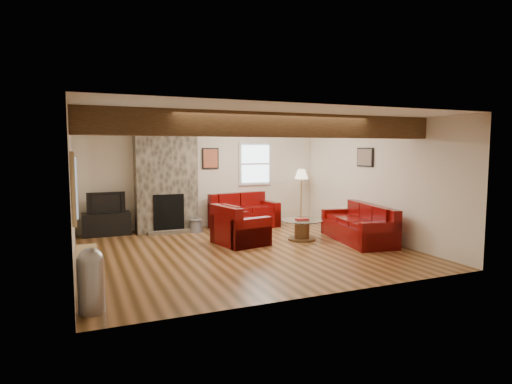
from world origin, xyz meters
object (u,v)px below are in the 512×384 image
Objects in this scene: sofa_three at (358,223)px; television at (106,202)px; loveseat at (244,211)px; armchair_red at (240,224)px; tv_cabinet at (107,224)px; coffee_table at (302,230)px; floor_lamp at (301,177)px.

sofa_three is 5.53m from television.
television is (-4.82, 2.68, 0.37)m from sofa_three.
loveseat is 1.93× the size of television.
armchair_red is at bearing -123.60° from loveseat.
armchair_red reaches higher than tv_cabinet.
sofa_three is 2.00× the size of armchair_red.
tv_cabinet is (-3.20, 0.30, -0.16)m from loveseat.
television reaches higher than armchair_red.
coffee_table is at bearing -29.24° from television.
loveseat is 1.12× the size of floor_lamp.
armchair_red is at bearing -143.55° from floor_lamp.
sofa_three reaches higher than tv_cabinet.
loveseat is 3.22m from tv_cabinet.
coffee_table is 2.38m from floor_lamp.
floor_lamp is (2.37, 1.75, 0.80)m from armchair_red.
coffee_table is at bearing -118.45° from floor_lamp.
armchair_red is 1.36m from coffee_table.
tv_cabinet is at bearing 0.00° from television.
loveseat is at bearing -5.35° from tv_cabinet.
television is (0.00, 0.00, 0.49)m from tv_cabinet.
armchair_red is 1.12× the size of coffee_table.
loveseat is (-1.62, 2.38, 0.03)m from sofa_three.
loveseat reaches higher than coffee_table.
loveseat is 1.93m from coffee_table.
sofa_three is 2.59m from floor_lamp.
tv_cabinet is 0.49m from television.
tv_cabinet reaches higher than coffee_table.
television is (-3.20, 0.30, 0.33)m from loveseat.
loveseat is 3.23m from television.
television is 4.86m from floor_lamp.
floor_lamp is (0.01, 2.46, 0.82)m from sofa_three.
television is at bearing 177.34° from floor_lamp.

